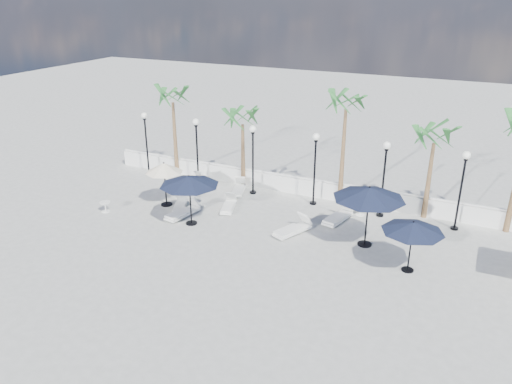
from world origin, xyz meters
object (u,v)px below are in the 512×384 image
at_px(lounger_2, 239,189).
at_px(lounger_3, 180,206).
at_px(parasol_navy_right, 413,227).
at_px(lounger_0, 190,184).
at_px(lounger_4, 228,206).
at_px(parasol_navy_mid, 369,193).
at_px(lounger_5, 293,229).
at_px(parasol_navy_left, 189,181).
at_px(lounger_1, 183,212).
at_px(lounger_6, 338,217).
at_px(parasol_cream_small, 164,168).

distance_m(lounger_2, lounger_3, 3.71).
bearing_deg(parasol_navy_right, lounger_0, 163.05).
bearing_deg(lounger_4, parasol_navy_mid, -23.72).
bearing_deg(lounger_2, lounger_4, -93.59).
height_order(lounger_0, parasol_navy_mid, parasol_navy_mid).
distance_m(lounger_5, parasol_navy_right, 5.72).
height_order(lounger_0, parasol_navy_left, parasol_navy_left).
bearing_deg(lounger_1, parasol_navy_mid, 16.06).
bearing_deg(lounger_3, parasol_navy_right, -30.28).
height_order(lounger_0, lounger_3, lounger_0).
bearing_deg(lounger_1, lounger_4, 55.48).
xyz_separation_m(lounger_6, parasol_navy_right, (3.85, -3.23, 1.68)).
height_order(lounger_6, parasol_cream_small, parasol_cream_small).
relative_size(lounger_4, parasol_cream_small, 0.78).
height_order(lounger_2, lounger_3, lounger_2).
distance_m(lounger_4, parasol_navy_left, 3.08).
height_order(lounger_2, lounger_6, lounger_6).
distance_m(lounger_3, parasol_navy_mid, 9.75).
bearing_deg(lounger_3, lounger_2, 38.14).
bearing_deg(lounger_6, lounger_5, -111.95).
bearing_deg(lounger_1, parasol_navy_right, 7.64).
xyz_separation_m(lounger_1, lounger_4, (1.67, 1.68, -0.03)).
height_order(lounger_3, lounger_4, lounger_4).
height_order(lounger_3, parasol_navy_right, parasol_navy_right).
bearing_deg(parasol_navy_left, lounger_6, 27.19).
height_order(lounger_0, parasol_navy_right, parasol_navy_right).
bearing_deg(parasol_navy_mid, parasol_navy_left, -170.07).
bearing_deg(lounger_3, parasol_cream_small, 143.76).
bearing_deg(lounger_6, lounger_1, -146.32).
bearing_deg(parasol_navy_right, lounger_4, 166.73).
xyz_separation_m(parasol_navy_mid, parasol_cream_small, (-10.44, -0.05, -0.44)).
bearing_deg(lounger_2, lounger_1, -123.35).
bearing_deg(parasol_navy_right, lounger_5, 168.79).
height_order(lounger_6, parasol_navy_mid, parasol_navy_mid).
distance_m(parasol_navy_mid, parasol_cream_small, 10.45).
bearing_deg(lounger_5, parasol_navy_mid, 30.02).
bearing_deg(lounger_1, lounger_2, 84.62).
bearing_deg(lounger_6, lounger_2, -178.62).
height_order(lounger_5, lounger_6, lounger_6).
bearing_deg(lounger_3, lounger_6, -9.51).
distance_m(lounger_3, lounger_4, 2.49).
height_order(lounger_5, parasol_navy_right, parasol_navy_right).
xyz_separation_m(lounger_0, parasol_navy_left, (2.52, -3.87, 1.94)).
relative_size(lounger_2, lounger_3, 1.04).
bearing_deg(lounger_6, parasol_cream_small, -154.98).
distance_m(lounger_1, lounger_2, 4.09).
height_order(lounger_1, lounger_3, lounger_1).
distance_m(lounger_0, lounger_3, 2.92).
xyz_separation_m(lounger_4, parasol_navy_right, (9.31, -2.20, 1.71)).
bearing_deg(lounger_2, lounger_3, -134.93).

